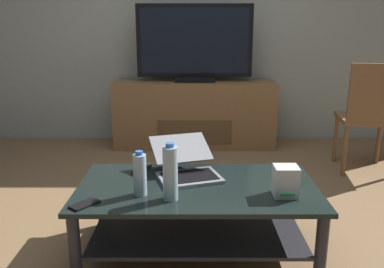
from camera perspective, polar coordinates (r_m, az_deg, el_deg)
ground_plane at (r=2.65m, az=-0.24°, el=-12.76°), size 7.68×7.68×0.00m
back_wall at (r=4.44m, az=-0.23°, el=17.29°), size 6.40×0.12×2.80m
coffee_table at (r=2.25m, az=0.49°, el=-10.10°), size 1.29×0.69×0.40m
media_cabinet at (r=4.22m, az=0.13°, el=2.88°), size 1.64×0.47×0.68m
television at (r=4.10m, az=0.14°, el=12.49°), size 1.15×0.20×0.76m
dining_chair at (r=3.67m, az=23.53°, el=2.80°), size 0.49×0.49×0.95m
laptop at (r=2.32m, az=-1.14°, el=-4.44°), size 0.45×0.50×0.19m
router_box at (r=2.10m, az=12.81°, el=-6.49°), size 0.12×0.12×0.15m
water_bottle_near at (r=2.06m, az=-7.65°, el=-5.70°), size 0.07×0.07×0.23m
water_bottle_far at (r=1.98m, az=-3.36°, el=-5.53°), size 0.07×0.07×0.29m
cell_phone at (r=2.03m, az=-15.19°, el=-9.56°), size 0.14×0.15×0.01m
tv_remote at (r=2.42m, az=-7.33°, el=-4.91°), size 0.11×0.16×0.02m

